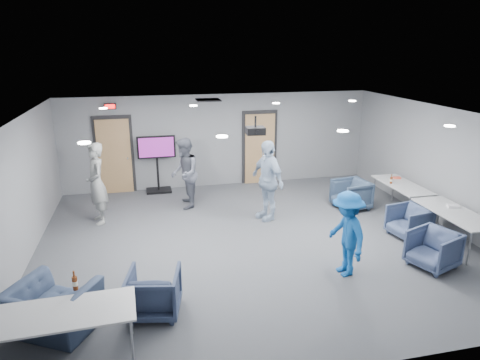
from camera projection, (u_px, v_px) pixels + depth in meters
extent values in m
plane|color=#3B3F43|center=(254.00, 240.00, 9.22)|extent=(9.00, 9.00, 0.00)
plane|color=white|center=(255.00, 115.00, 8.41)|extent=(9.00, 9.00, 0.00)
cube|color=slate|center=(220.00, 141.00, 12.53)|extent=(9.00, 0.02, 2.70)
cube|color=slate|center=(340.00, 279.00, 5.09)|extent=(9.00, 0.02, 2.70)
cube|color=slate|center=(18.00, 197.00, 7.85)|extent=(0.02, 8.00, 2.70)
cube|color=slate|center=(445.00, 167.00, 9.77)|extent=(0.02, 8.00, 2.70)
cube|color=black|center=(115.00, 155.00, 11.95)|extent=(1.06, 0.06, 2.24)
cube|color=#A97852|center=(115.00, 157.00, 11.92)|extent=(0.90, 0.05, 2.10)
cylinder|color=#93959B|center=(128.00, 158.00, 11.96)|extent=(0.04, 0.10, 0.04)
cube|color=black|center=(259.00, 148.00, 12.84)|extent=(1.06, 0.06, 2.24)
cube|color=#A97852|center=(260.00, 149.00, 12.81)|extent=(0.90, 0.05, 2.10)
cylinder|color=#93959B|center=(271.00, 150.00, 12.85)|extent=(0.04, 0.10, 0.04)
cube|color=black|center=(110.00, 106.00, 11.51)|extent=(0.32, 0.06, 0.16)
cube|color=#FF0C0C|center=(110.00, 106.00, 11.47)|extent=(0.26, 0.02, 0.11)
cube|color=black|center=(208.00, 100.00, 10.91)|extent=(0.60, 0.60, 0.03)
cylinder|color=white|center=(84.00, 143.00, 6.10)|extent=(0.18, 0.18, 0.02)
cylinder|color=white|center=(103.00, 108.00, 9.45)|extent=(0.18, 0.18, 0.02)
cylinder|color=white|center=(222.00, 136.00, 6.52)|extent=(0.18, 0.18, 0.02)
cylinder|color=white|center=(193.00, 106.00, 9.87)|extent=(0.18, 0.18, 0.02)
cylinder|color=white|center=(343.00, 131.00, 6.95)|extent=(0.18, 0.18, 0.02)
cylinder|color=white|center=(276.00, 103.00, 10.30)|extent=(0.18, 0.18, 0.02)
cylinder|color=white|center=(450.00, 126.00, 7.37)|extent=(0.18, 0.18, 0.02)
cylinder|color=white|center=(352.00, 101.00, 10.72)|extent=(0.18, 0.18, 0.02)
imported|color=gray|center=(97.00, 184.00, 9.90)|extent=(0.64, 0.80, 1.91)
imported|color=slate|center=(184.00, 173.00, 10.87)|extent=(0.77, 0.95, 1.82)
imported|color=#ABC1DB|center=(267.00, 180.00, 10.12)|extent=(0.82, 1.22, 1.93)
imported|color=#174F98|center=(347.00, 234.00, 7.65)|extent=(0.65, 1.06, 1.58)
imported|color=#324156|center=(351.00, 195.00, 10.92)|extent=(0.92, 0.90, 0.75)
imported|color=#3D4A69|center=(409.00, 222.00, 9.32)|extent=(0.87, 0.86, 0.69)
imported|color=#3D4A6A|center=(433.00, 249.00, 8.02)|extent=(1.00, 0.99, 0.72)
imported|color=#313B55|center=(154.00, 292.00, 6.61)|extent=(0.92, 0.94, 0.73)
imported|color=#323E56|center=(53.00, 309.00, 6.19)|extent=(1.47, 1.42, 0.74)
cube|color=#A1A4A6|center=(402.00, 185.00, 10.59)|extent=(0.72, 1.74, 0.03)
cylinder|color=#93959B|center=(374.00, 190.00, 11.37)|extent=(0.04, 0.04, 0.70)
cylinder|color=#93959B|center=(409.00, 211.00, 9.90)|extent=(0.04, 0.04, 0.70)
cylinder|color=#93959B|center=(393.00, 188.00, 11.49)|extent=(0.04, 0.04, 0.70)
cylinder|color=#93959B|center=(430.00, 209.00, 10.02)|extent=(0.04, 0.04, 0.70)
cube|color=#A1A4A6|center=(455.00, 213.00, 8.82)|extent=(0.78, 1.88, 0.03)
cylinder|color=#93959B|center=(414.00, 215.00, 9.67)|extent=(0.04, 0.04, 0.70)
cylinder|color=#93959B|center=(469.00, 249.00, 8.07)|extent=(0.04, 0.04, 0.70)
cylinder|color=#93959B|center=(438.00, 213.00, 9.80)|extent=(0.04, 0.04, 0.70)
cube|color=#A1A4A6|center=(57.00, 314.00, 5.49)|extent=(1.99, 0.90, 0.03)
cylinder|color=#93959B|center=(131.00, 313.00, 6.13)|extent=(0.04, 0.04, 0.70)
cylinder|color=#93959B|center=(132.00, 342.00, 5.52)|extent=(0.04, 0.04, 0.70)
cylinder|color=#612B10|center=(75.00, 283.00, 5.98)|extent=(0.07, 0.07, 0.20)
cylinder|color=#612B10|center=(74.00, 274.00, 5.94)|extent=(0.03, 0.03, 0.09)
cylinder|color=beige|center=(75.00, 283.00, 5.98)|extent=(0.08, 0.08, 0.07)
cylinder|color=#612B10|center=(391.00, 180.00, 10.62)|extent=(0.06, 0.06, 0.17)
cylinder|color=#612B10|center=(392.00, 176.00, 10.58)|extent=(0.02, 0.02, 0.08)
cylinder|color=beige|center=(391.00, 180.00, 10.62)|extent=(0.06, 0.06, 0.06)
cube|color=#DC4D37|center=(397.00, 178.00, 11.04)|extent=(0.21, 0.16, 0.04)
cube|color=silver|center=(453.00, 206.00, 9.07)|extent=(0.27, 0.23, 0.05)
cube|color=black|center=(159.00, 190.00, 12.30)|extent=(0.71, 0.50, 0.06)
cylinder|color=black|center=(158.00, 170.00, 12.11)|extent=(0.06, 0.06, 1.21)
cube|color=black|center=(156.00, 147.00, 11.92)|extent=(1.06, 0.07, 0.63)
cube|color=#751A76|center=(156.00, 147.00, 11.87)|extent=(0.96, 0.01, 0.54)
cylinder|color=black|center=(255.00, 122.00, 8.42)|extent=(0.04, 0.04, 0.22)
cube|color=black|center=(255.00, 131.00, 8.48)|extent=(0.39, 0.34, 0.15)
cylinder|color=black|center=(258.00, 132.00, 8.32)|extent=(0.08, 0.06, 0.08)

